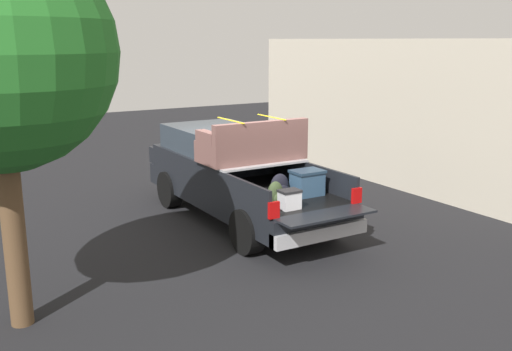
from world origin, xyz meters
name	(u,v)px	position (x,y,z in m)	size (l,w,h in m)	color
ground_plane	(241,220)	(0.00, 0.00, 0.00)	(40.00, 40.00, 0.00)	black
pickup_truck	(233,173)	(0.35, 0.00, 0.97)	(6.05, 2.09, 2.23)	black
building_facade	(382,112)	(1.08, -4.90, 1.88)	(10.63, 0.36, 3.77)	beige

